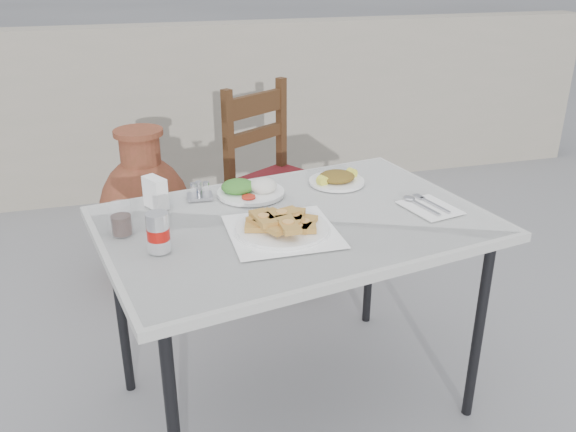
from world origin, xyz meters
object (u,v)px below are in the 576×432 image
object	(u,v)px
pide_plate	(282,223)
condiment_caddy	(200,192)
terracotta_urn	(146,212)
soda_can	(158,232)
salad_chopped_plate	(337,179)
cafe_table	(295,233)
napkin_holder	(155,193)
chair	(277,182)
salad_rice_plate	(250,189)
cola_glass	(121,221)

from	to	relation	value
pide_plate	condiment_caddy	world-z (taller)	pide_plate
terracotta_urn	soda_can	bearing A→B (deg)	-90.07
salad_chopped_plate	soda_can	xyz separation A→B (m)	(-0.74, -0.42, 0.05)
cafe_table	napkin_holder	xyz separation A→B (m)	(-0.46, 0.23, 0.11)
condiment_caddy	pide_plate	bearing A→B (deg)	-59.05
condiment_caddy	chair	size ratio (longest dim) A/B	0.10
cafe_table	terracotta_urn	world-z (taller)	terracotta_urn
pide_plate	cafe_table	bearing A→B (deg)	52.95
soda_can	chair	world-z (taller)	chair
salad_chopped_plate	condiment_caddy	xyz separation A→B (m)	(-0.56, -0.01, 0.00)
cafe_table	terracotta_urn	distance (m)	1.33
condiment_caddy	salad_chopped_plate	bearing A→B (deg)	1.42
pide_plate	soda_can	size ratio (longest dim) A/B	2.79
napkin_holder	terracotta_urn	bearing A→B (deg)	62.21
salad_rice_plate	napkin_holder	size ratio (longest dim) A/B	2.26
salad_rice_plate	cola_glass	size ratio (longest dim) A/B	2.43
pide_plate	napkin_holder	distance (m)	0.51
chair	terracotta_urn	xyz separation A→B (m)	(-0.69, 0.13, -0.15)
pide_plate	salad_rice_plate	bearing A→B (deg)	95.17
cola_glass	terracotta_urn	xyz separation A→B (m)	(0.11, 1.15, -0.46)
cafe_table	salad_rice_plate	world-z (taller)	salad_rice_plate
salad_chopped_plate	pide_plate	bearing A→B (deg)	-130.67
cafe_table	pide_plate	size ratio (longest dim) A/B	4.12
soda_can	cola_glass	size ratio (longest dim) A/B	1.20
pide_plate	salad_chopped_plate	xyz separation A→B (m)	(0.33, 0.39, -0.01)
chair	pide_plate	bearing A→B (deg)	-135.63
salad_rice_plate	chair	bearing A→B (deg)	68.47
cafe_table	salad_chopped_plate	world-z (taller)	salad_chopped_plate
soda_can	terracotta_urn	bearing A→B (deg)	89.93
cola_glass	napkin_holder	size ratio (longest dim) A/B	0.93
cola_glass	chair	size ratio (longest dim) A/B	0.10
condiment_caddy	terracotta_urn	distance (m)	1.03
pide_plate	cola_glass	world-z (taller)	cola_glass
cafe_table	terracotta_urn	size ratio (longest dim) A/B	1.74
salad_rice_plate	chair	world-z (taller)	chair
napkin_holder	salad_rice_plate	bearing A→B (deg)	-23.65
cafe_table	salad_rice_plate	bearing A→B (deg)	111.75
salad_rice_plate	soda_can	distance (m)	0.54
salad_rice_plate	condiment_caddy	size ratio (longest dim) A/B	2.62
salad_rice_plate	napkin_holder	distance (m)	0.36
napkin_holder	condiment_caddy	size ratio (longest dim) A/B	1.16
salad_rice_plate	cafe_table	bearing A→B (deg)	-68.25
salad_chopped_plate	soda_can	world-z (taller)	soda_can
cafe_table	pide_plate	xyz separation A→B (m)	(-0.07, -0.10, 0.09)
cafe_table	cola_glass	size ratio (longest dim) A/B	13.74
soda_can	terracotta_urn	world-z (taller)	soda_can
napkin_holder	condiment_caddy	xyz separation A→B (m)	(0.17, 0.05, -0.03)
salad_chopped_plate	cola_glass	bearing A→B (deg)	-163.18
cafe_table	condiment_caddy	distance (m)	0.41
cafe_table	soda_can	bearing A→B (deg)	-165.19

